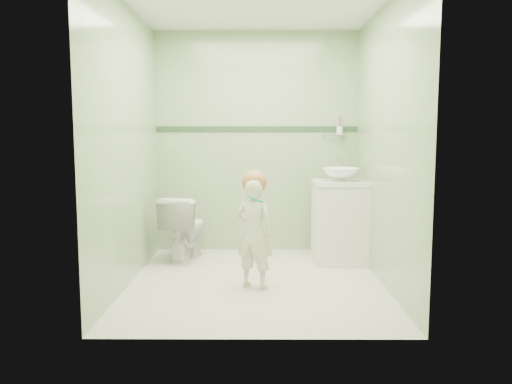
{
  "coord_description": "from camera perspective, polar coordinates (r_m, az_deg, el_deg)",
  "views": [
    {
      "loc": [
        0.02,
        -4.34,
        1.3
      ],
      "look_at": [
        0.0,
        0.15,
        0.78
      ],
      "focal_mm": 35.61,
      "sensor_mm": 36.0,
      "label": 1
    }
  ],
  "objects": [
    {
      "name": "cup_holder",
      "position": [
        5.59,
        9.31,
        6.82
      ],
      "size": [
        0.26,
        0.07,
        0.21
      ],
      "color": "silver",
      "rests_on": "room_shell"
    },
    {
      "name": "basin",
      "position": [
        5.12,
        9.47,
        1.97
      ],
      "size": [
        0.37,
        0.37,
        0.13
      ],
      "primitive_type": "imported",
      "color": "white",
      "rests_on": "counter"
    },
    {
      "name": "faucet",
      "position": [
        5.3,
        9.17,
        3.0
      ],
      "size": [
        0.03,
        0.13,
        0.18
      ],
      "color": "silver",
      "rests_on": "counter"
    },
    {
      "name": "ground",
      "position": [
        4.53,
        -0.01,
        -10.06
      ],
      "size": [
        2.5,
        2.5,
        0.0
      ],
      "primitive_type": "plane",
      "color": "silver",
      "rests_on": "ground"
    },
    {
      "name": "toddler",
      "position": [
        4.27,
        -0.18,
        -4.7
      ],
      "size": [
        0.4,
        0.34,
        0.93
      ],
      "primitive_type": "imported",
      "rotation": [
        0.0,
        0.0,
        2.71
      ],
      "color": "#EFE3CF",
      "rests_on": "ground"
    },
    {
      "name": "counter",
      "position": [
        5.13,
        9.46,
        1.04
      ],
      "size": [
        0.54,
        0.52,
        0.04
      ],
      "primitive_type": "cube",
      "color": "white",
      "rests_on": "vanity"
    },
    {
      "name": "toilet",
      "position": [
        5.29,
        -8.02,
        -3.98
      ],
      "size": [
        0.48,
        0.71,
        0.67
      ],
      "primitive_type": "imported",
      "rotation": [
        0.0,
        0.0,
        2.96
      ],
      "color": "white",
      "rests_on": "ground"
    },
    {
      "name": "trim_stripe",
      "position": [
        5.58,
        0.06,
        7.13
      ],
      "size": [
        2.2,
        0.02,
        0.05
      ],
      "primitive_type": "cube",
      "color": "#2A472C",
      "rests_on": "room_shell"
    },
    {
      "name": "vanity",
      "position": [
        5.19,
        9.37,
        -3.47
      ],
      "size": [
        0.52,
        0.5,
        0.8
      ],
      "primitive_type": "cube",
      "color": "white",
      "rests_on": "ground"
    },
    {
      "name": "teal_toothbrush",
      "position": [
        4.07,
        0.01,
        -0.84
      ],
      "size": [
        0.12,
        0.14,
        0.08
      ],
      "color": "#078E77",
      "rests_on": "toddler"
    },
    {
      "name": "room_shell",
      "position": [
        4.34,
        -0.01,
        5.28
      ],
      "size": [
        2.5,
        2.54,
        2.4
      ],
      "color": "#89AD7A",
      "rests_on": "ground"
    },
    {
      "name": "hair_cap",
      "position": [
        4.23,
        -0.18,
        1.09
      ],
      "size": [
        0.21,
        0.21,
        0.21
      ],
      "primitive_type": "sphere",
      "color": "#A96C41",
      "rests_on": "toddler"
    }
  ]
}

